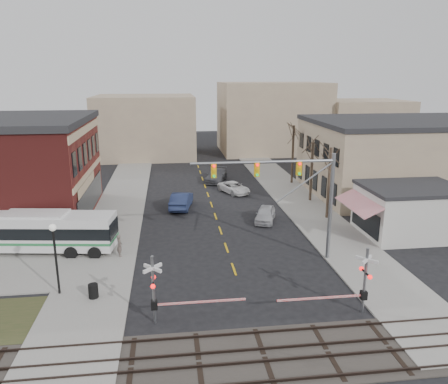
# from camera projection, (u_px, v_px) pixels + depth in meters

# --- Properties ---
(ground) EXTENTS (160.00, 160.00, 0.00)m
(ground) POSITION_uv_depth(u_px,v_px,m) (238.00, 282.00, 29.00)
(ground) COLOR black
(ground) RESTS_ON ground
(sidewalk_west) EXTENTS (5.00, 60.00, 0.12)m
(sidewalk_west) POSITION_uv_depth(u_px,v_px,m) (122.00, 202.00, 46.97)
(sidewalk_west) COLOR gray
(sidewalk_west) RESTS_ON ground
(sidewalk_east) EXTENTS (5.00, 60.00, 0.12)m
(sidewalk_east) POSITION_uv_depth(u_px,v_px,m) (293.00, 196.00, 49.30)
(sidewalk_east) COLOR gray
(sidewalk_east) RESTS_ON ground
(ballast_strip) EXTENTS (160.00, 5.00, 0.06)m
(ballast_strip) POSITION_uv_depth(u_px,v_px,m) (264.00, 356.00, 21.33)
(ballast_strip) COLOR #332D28
(ballast_strip) RESTS_ON ground
(rail_tracks) EXTENTS (160.00, 3.91, 0.14)m
(rail_tracks) POSITION_uv_depth(u_px,v_px,m) (264.00, 355.00, 21.30)
(rail_tracks) COLOR #2D231E
(rail_tracks) RESTS_ON ground
(tan_building) EXTENTS (20.30, 15.30, 8.50)m
(tan_building) POSITION_uv_depth(u_px,v_px,m) (401.00, 157.00, 49.73)
(tan_building) COLOR gray
(tan_building) RESTS_ON ground
(awning_shop) EXTENTS (9.74, 6.20, 4.30)m
(awning_shop) POSITION_uv_depth(u_px,v_px,m) (411.00, 210.00, 37.09)
(awning_shop) COLOR beige
(awning_shop) RESTS_ON ground
(tree_east_a) EXTENTS (0.28, 0.28, 6.75)m
(tree_east_a) POSITION_uv_depth(u_px,v_px,m) (329.00, 183.00, 40.86)
(tree_east_a) COLOR #382B21
(tree_east_a) RESTS_ON sidewalk_east
(tree_east_b) EXTENTS (0.28, 0.28, 6.30)m
(tree_east_b) POSITION_uv_depth(u_px,v_px,m) (311.00, 172.00, 46.70)
(tree_east_b) COLOR #382B21
(tree_east_b) RESTS_ON sidewalk_east
(tree_east_c) EXTENTS (0.28, 0.28, 7.20)m
(tree_east_c) POSITION_uv_depth(u_px,v_px,m) (293.00, 154.00, 54.27)
(tree_east_c) COLOR #382B21
(tree_east_c) RESTS_ON sidewalk_east
(transit_bus) EXTENTS (12.09, 4.22, 3.05)m
(transit_bus) POSITION_uv_depth(u_px,v_px,m) (37.00, 231.00, 33.42)
(transit_bus) COLOR silver
(transit_bus) RESTS_ON ground
(traffic_signal_mast) EXTENTS (10.25, 0.30, 8.00)m
(traffic_signal_mast) POSITION_uv_depth(u_px,v_px,m) (294.00, 186.00, 30.81)
(traffic_signal_mast) COLOR gray
(traffic_signal_mast) RESTS_ON ground
(rr_crossing_west) EXTENTS (5.60, 1.36, 4.00)m
(rr_crossing_west) POSITION_uv_depth(u_px,v_px,m) (162.00, 290.00, 23.80)
(rr_crossing_west) COLOR gray
(rr_crossing_west) RESTS_ON ground
(rr_crossing_east) EXTENTS (5.60, 1.36, 4.00)m
(rr_crossing_east) POSITION_uv_depth(u_px,v_px,m) (358.00, 282.00, 24.76)
(rr_crossing_east) COLOR gray
(rr_crossing_east) RESTS_ON ground
(street_lamp) EXTENTS (0.44, 0.44, 4.57)m
(street_lamp) POSITION_uv_depth(u_px,v_px,m) (54.00, 245.00, 26.44)
(street_lamp) COLOR black
(street_lamp) RESTS_ON sidewalk_west
(trash_bin) EXTENTS (0.60, 0.60, 0.88)m
(trash_bin) POSITION_uv_depth(u_px,v_px,m) (93.00, 291.00, 26.65)
(trash_bin) COLOR black
(trash_bin) RESTS_ON sidewalk_west
(car_a) EXTENTS (2.92, 4.42, 1.40)m
(car_a) POSITION_uv_depth(u_px,v_px,m) (265.00, 214.00, 40.83)
(car_a) COLOR #ABABB0
(car_a) RESTS_ON ground
(car_b) EXTENTS (2.71, 5.38, 1.69)m
(car_b) POSITION_uv_depth(u_px,v_px,m) (181.00, 200.00, 44.83)
(car_b) COLOR #1C2648
(car_b) RESTS_ON ground
(car_c) EXTENTS (3.79, 5.03, 1.27)m
(car_c) POSITION_uv_depth(u_px,v_px,m) (234.00, 188.00, 50.63)
(car_c) COLOR silver
(car_c) RESTS_ON ground
(car_d) EXTENTS (3.69, 5.75, 1.55)m
(car_d) POSITION_uv_depth(u_px,v_px,m) (216.00, 175.00, 56.08)
(car_d) COLOR #44454A
(car_d) RESTS_ON ground
(pedestrian_near) EXTENTS (0.58, 0.71, 1.69)m
(pedestrian_near) POSITION_uv_depth(u_px,v_px,m) (120.00, 246.00, 32.65)
(pedestrian_near) COLOR #5F524C
(pedestrian_near) RESTS_ON sidewalk_west
(pedestrian_far) EXTENTS (0.84, 0.91, 1.49)m
(pedestrian_far) POSITION_uv_depth(u_px,v_px,m) (90.00, 242.00, 33.62)
(pedestrian_far) COLOR #343A5B
(pedestrian_far) RESTS_ON sidewalk_west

